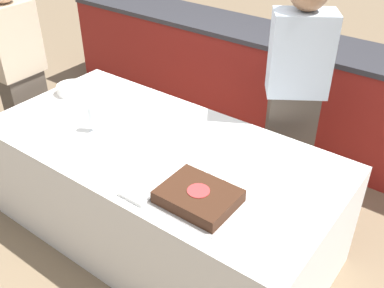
{
  "coord_description": "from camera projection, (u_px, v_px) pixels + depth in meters",
  "views": [
    {
      "loc": [
        1.47,
        -1.64,
        2.19
      ],
      "look_at": [
        0.24,
        0.0,
        0.83
      ],
      "focal_mm": 42.0,
      "sensor_mm": 36.0,
      "label": 1
    }
  ],
  "objects": [
    {
      "name": "ground_plane",
      "position": [
        163.0,
        234.0,
        3.04
      ],
      "size": [
        14.0,
        14.0,
        0.0
      ],
      "primitive_type": "plane",
      "color": "#7A664C"
    },
    {
      "name": "back_counter",
      "position": [
        281.0,
        88.0,
        3.85
      ],
      "size": [
        4.4,
        0.58,
        0.92
      ],
      "color": "maroon",
      "rests_on": "ground_plane"
    },
    {
      "name": "dining_table",
      "position": [
        161.0,
        192.0,
        2.84
      ],
      "size": [
        2.16,
        1.05,
        0.73
      ],
      "color": "silver",
      "rests_on": "ground_plane"
    },
    {
      "name": "cake",
      "position": [
        198.0,
        197.0,
        2.19
      ],
      "size": [
        0.41,
        0.33,
        0.07
      ],
      "color": "#B7B2AD",
      "rests_on": "dining_table"
    },
    {
      "name": "plate_stack",
      "position": [
        71.0,
        89.0,
        3.16
      ],
      "size": [
        0.2,
        0.2,
        0.07
      ],
      "color": "white",
      "rests_on": "dining_table"
    },
    {
      "name": "wine_glass",
      "position": [
        92.0,
        114.0,
        2.69
      ],
      "size": [
        0.06,
        0.06,
        0.18
      ],
      "color": "white",
      "rests_on": "dining_table"
    },
    {
      "name": "side_plate_near_cake",
      "position": [
        226.0,
        169.0,
        2.43
      ],
      "size": [
        0.19,
        0.19,
        0.0
      ],
      "color": "white",
      "rests_on": "dining_table"
    },
    {
      "name": "side_plate_right_edge",
      "position": [
        277.0,
        189.0,
        2.29
      ],
      "size": [
        0.19,
        0.19,
        0.0
      ],
      "color": "white",
      "rests_on": "dining_table"
    },
    {
      "name": "utensil_pile",
      "position": [
        137.0,
        195.0,
        2.24
      ],
      "size": [
        0.16,
        0.11,
        0.02
      ],
      "color": "white",
      "rests_on": "dining_table"
    },
    {
      "name": "person_cutting_cake",
      "position": [
        294.0,
        100.0,
        2.82
      ],
      "size": [
        0.41,
        0.37,
        1.64
      ],
      "rotation": [
        0.0,
        0.0,
        -2.56
      ],
      "color": "#4C4238",
      "rests_on": "ground_plane"
    },
    {
      "name": "person_seated_left",
      "position": [
        21.0,
        78.0,
        3.25
      ],
      "size": [
        0.2,
        0.35,
        1.52
      ],
      "rotation": [
        0.0,
        0.0,
        1.57
      ],
      "color": "#4C4238",
      "rests_on": "ground_plane"
    }
  ]
}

